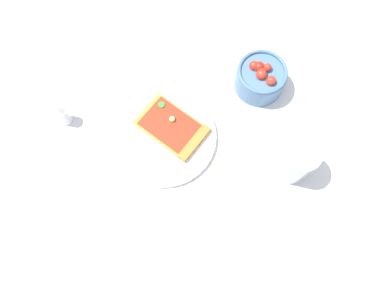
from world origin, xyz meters
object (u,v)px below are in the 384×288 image
(soda_glass, at_px, (295,161))
(pepper_shaker, at_px, (63,115))
(plate, at_px, (165,137))
(salad_bowl, at_px, (260,78))
(pizza_slice_main, at_px, (175,129))
(paper_napkin, at_px, (182,245))

(soda_glass, distance_m, pepper_shaker, 0.52)
(plate, height_order, salad_bowl, salad_bowl)
(salad_bowl, xyz_separation_m, pepper_shaker, (-0.27, 0.37, -0.01))
(plate, height_order, pepper_shaker, pepper_shaker)
(salad_bowl, bearing_deg, soda_glass, -139.47)
(pizza_slice_main, relative_size, salad_bowl, 1.46)
(paper_napkin, bearing_deg, plate, 35.29)
(paper_napkin, distance_m, pepper_shaker, 0.39)
(pepper_shaker, bearing_deg, pizza_slice_main, -71.52)
(pizza_slice_main, relative_size, paper_napkin, 1.06)
(plate, distance_m, pepper_shaker, 0.23)
(soda_glass, relative_size, paper_napkin, 0.70)
(pizza_slice_main, bearing_deg, soda_glass, -83.39)
(paper_napkin, bearing_deg, pizza_slice_main, 29.43)
(paper_napkin, xyz_separation_m, pepper_shaker, (0.14, 0.37, 0.03))
(soda_glass, bearing_deg, plate, 100.86)
(pizza_slice_main, bearing_deg, plate, 146.81)
(pizza_slice_main, bearing_deg, salad_bowl, -33.62)
(salad_bowl, height_order, soda_glass, soda_glass)
(soda_glass, xyz_separation_m, paper_napkin, (-0.25, 0.14, -0.05))
(salad_bowl, relative_size, soda_glass, 1.04)
(salad_bowl, bearing_deg, plate, 146.42)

